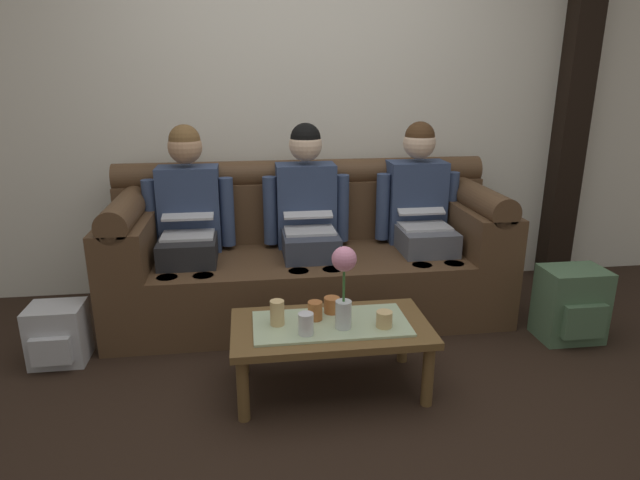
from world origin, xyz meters
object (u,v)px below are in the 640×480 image
object	(u,v)px
cup_far_right	(306,324)
cup_far_left	(315,311)
coffee_table	(331,333)
flower_vase	(344,278)
cup_near_right	(277,313)
person_left	(189,218)
couch	(308,257)
cup_near_left	(332,305)
cup_far_center	(384,319)
person_right	(420,210)
backpack_right	(571,305)
person_middle	(308,214)
backpack_left	(58,335)

from	to	relation	value
cup_far_right	cup_far_left	bearing A→B (deg)	67.30
cup_far_left	coffee_table	bearing A→B (deg)	-33.05
flower_vase	cup_near_right	bearing A→B (deg)	166.27
person_left	cup_far_left	size ratio (longest dim) A/B	13.22
cup_far_right	couch	bearing A→B (deg)	82.89
cup_near_left	cup_far_right	size ratio (longest dim) A/B	0.78
flower_vase	cup_far_left	xyz separation A→B (m)	(-0.12, 0.11, -0.21)
couch	cup_far_center	size ratio (longest dim) A/B	31.56
couch	cup_far_left	bearing A→B (deg)	-94.42
flower_vase	cup_near_right	xyz separation A→B (m)	(-0.31, 0.08, -0.19)
person_right	backpack_right	world-z (taller)	person_right
cup_near_left	cup_far_center	size ratio (longest dim) A/B	1.03
person_left	cup_near_right	xyz separation A→B (m)	(0.49, -0.94, -0.24)
flower_vase	cup_near_left	world-z (taller)	flower_vase
person_middle	person_left	bearing A→B (deg)	-179.98
cup_far_center	backpack_left	world-z (taller)	cup_far_center
coffee_table	cup_near_right	bearing A→B (deg)	176.74
cup_far_right	person_left	bearing A→B (deg)	119.98
cup_near_right	cup_far_left	xyz separation A→B (m)	(0.19, 0.03, -0.02)
cup_far_center	backpack_left	bearing A→B (deg)	162.31
backpack_right	person_right	bearing A→B (deg)	139.62
cup_far_right	backpack_right	world-z (taller)	cup_far_right
person_left	cup_near_left	size ratio (longest dim) A/B	15.22
cup_far_left	couch	bearing A→B (deg)	85.58
coffee_table	cup_near_right	xyz separation A→B (m)	(-0.26, 0.01, 0.12)
cup_near_left	cup_far_left	xyz separation A→B (m)	(-0.09, -0.07, 0.01)
person_middle	backpack_right	distance (m)	1.67
person_right	coffee_table	distance (m)	1.26
coffee_table	cup_far_left	xyz separation A→B (m)	(-0.07, 0.05, 0.10)
cup_far_center	cup_far_left	xyz separation A→B (m)	(-0.32, 0.12, 0.01)
flower_vase	cup_near_right	distance (m)	0.37
person_right	coffee_table	xyz separation A→B (m)	(-0.74, -0.96, -0.35)
person_right	coffee_table	size ratio (longest dim) A/B	1.27
person_middle	cup_near_left	size ratio (longest dim) A/B	15.22
flower_vase	cup_far_center	world-z (taller)	flower_vase
person_right	flower_vase	bearing A→B (deg)	-124.25
cup_near_right	backpack_left	world-z (taller)	cup_near_right
backpack_left	cup_near_right	bearing A→B (deg)	-20.64
cup_far_left	backpack_right	bearing A→B (deg)	10.33
cup_near_left	cup_near_right	size ratio (longest dim) A/B	0.65
couch	cup_far_center	xyz separation A→B (m)	(0.24, -1.04, 0.03)
cup_near_left	backpack_left	size ratio (longest dim) A/B	0.25
person_middle	cup_far_left	distance (m)	0.95
couch	cup_near_right	bearing A→B (deg)	-105.20
cup_near_right	person_left	bearing A→B (deg)	117.27
person_middle	backpack_right	world-z (taller)	person_middle
cup_far_left	backpack_right	distance (m)	1.59
person_right	person_left	bearing A→B (deg)	-179.99
cup_far_center	cup_far_left	world-z (taller)	cup_far_left
cup_far_center	cup_far_right	size ratio (longest dim) A/B	0.75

